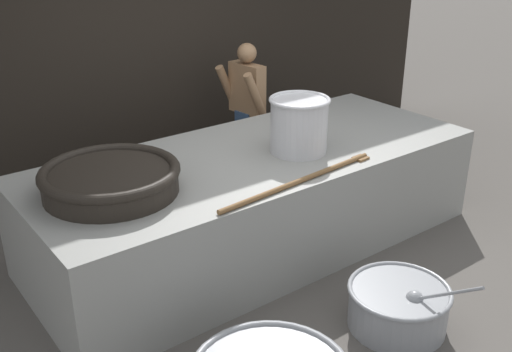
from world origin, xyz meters
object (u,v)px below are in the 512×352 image
at_px(giant_wok_near, 111,179).
at_px(cook, 247,106).
at_px(stock_pot, 299,124).
at_px(prep_bowl_vegetables, 398,305).

height_order(giant_wok_near, cook, cook).
relative_size(giant_wok_near, cook, 0.68).
height_order(giant_wok_near, stock_pot, stock_pot).
xyz_separation_m(stock_pot, cook, (0.55, 1.50, -0.31)).
xyz_separation_m(giant_wok_near, stock_pot, (1.65, -0.20, 0.14)).
xyz_separation_m(stock_pot, prep_bowl_vegetables, (-0.23, -1.40, -0.96)).
xyz_separation_m(giant_wok_near, cook, (2.20, 1.30, -0.18)).
distance_m(giant_wok_near, cook, 2.56).
distance_m(giant_wok_near, prep_bowl_vegetables, 2.29).
bearing_deg(giant_wok_near, prep_bowl_vegetables, -48.25).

